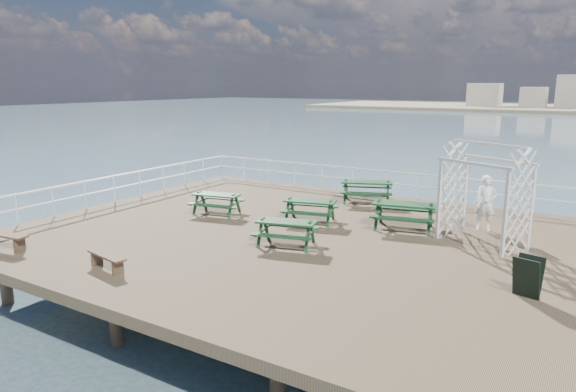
# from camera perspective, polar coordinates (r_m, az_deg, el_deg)

# --- Properties ---
(ground) EXTENTS (18.00, 14.00, 0.30)m
(ground) POSITION_cam_1_polar(r_m,az_deg,el_deg) (16.46, 1.79, -4.79)
(ground) COLOR brown
(ground) RESTS_ON ground
(railing) EXTENTS (17.77, 13.76, 1.10)m
(railing) POSITION_cam_1_polar(r_m,az_deg,el_deg) (18.44, 5.58, 0.33)
(railing) COLOR white
(railing) RESTS_ON ground
(picnic_table_a) EXTENTS (1.96, 1.70, 0.83)m
(picnic_table_a) POSITION_cam_1_polar(r_m,az_deg,el_deg) (19.11, -7.95, -0.35)
(picnic_table_a) COLOR black
(picnic_table_a) RESTS_ON ground
(picnic_table_b) EXTENTS (2.46, 2.24, 0.98)m
(picnic_table_b) POSITION_cam_1_polar(r_m,az_deg,el_deg) (20.92, 8.74, 1.00)
(picnic_table_b) COLOR black
(picnic_table_b) RESTS_ON ground
(picnic_table_c) EXTENTS (2.31, 2.01, 0.98)m
(picnic_table_c) POSITION_cam_1_polar(r_m,az_deg,el_deg) (17.32, 12.78, -1.55)
(picnic_table_c) COLOR black
(picnic_table_c) RESTS_ON ground
(picnic_table_d) EXTENTS (2.04, 1.80, 0.85)m
(picnic_table_d) POSITION_cam_1_polar(r_m,az_deg,el_deg) (15.19, -0.21, -3.53)
(picnic_table_d) COLOR black
(picnic_table_d) RESTS_ON ground
(picnic_table_e) EXTENTS (2.06, 1.81, 0.86)m
(picnic_table_e) POSITION_cam_1_polar(r_m,az_deg,el_deg) (17.82, 2.46, -1.12)
(picnic_table_e) COLOR black
(picnic_table_e) RESTS_ON ground
(flat_bench_near) EXTENTS (1.44, 0.58, 0.40)m
(flat_bench_near) POSITION_cam_1_polar(r_m,az_deg,el_deg) (14.14, -19.49, -6.52)
(flat_bench_near) COLOR brown
(flat_bench_near) RESTS_ON ground
(flat_bench_far) EXTENTS (1.64, 0.57, 0.46)m
(flat_bench_far) POSITION_cam_1_polar(r_m,az_deg,el_deg) (17.03, -28.97, -4.04)
(flat_bench_far) COLOR brown
(flat_bench_far) RESTS_ON ground
(trellis_arbor) EXTENTS (2.77, 2.21, 3.05)m
(trellis_arbor) POSITION_cam_1_polar(r_m,az_deg,el_deg) (16.18, 20.91, -0.41)
(trellis_arbor) COLOR white
(trellis_arbor) RESTS_ON ground
(sandwich_board) EXTENTS (0.67, 0.56, 0.96)m
(sandwich_board) POSITION_cam_1_polar(r_m,az_deg,el_deg) (12.80, 25.08, -8.19)
(sandwich_board) COLOR black
(sandwich_board) RESTS_ON ground
(person) EXTENTS (0.75, 0.58, 1.83)m
(person) POSITION_cam_1_polar(r_m,az_deg,el_deg) (17.84, 21.10, -0.74)
(person) COLOR white
(person) RESTS_ON ground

